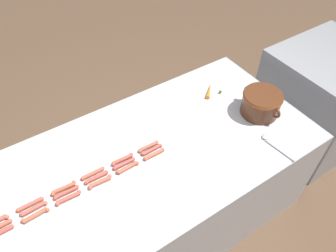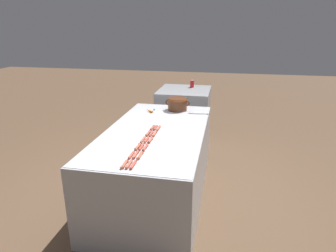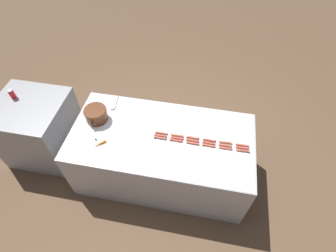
{
  "view_description": "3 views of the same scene",
  "coord_description": "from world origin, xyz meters",
  "px_view_note": "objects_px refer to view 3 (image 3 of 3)",
  "views": [
    {
      "loc": [
        1.11,
        -0.6,
        2.43
      ],
      "look_at": [
        -0.09,
        0.19,
        0.9
      ],
      "focal_mm": 33.99,
      "sensor_mm": 36.0,
      "label": 1
    },
    {
      "loc": [
        0.74,
        -3.02,
        1.95
      ],
      "look_at": [
        0.13,
        0.07,
        0.87
      ],
      "focal_mm": 31.06,
      "sensor_mm": 36.0,
      "label": 2
    },
    {
      "loc": [
        -1.81,
        -0.42,
        3.3
      ],
      "look_at": [
        0.15,
        -0.05,
        0.86
      ],
      "focal_mm": 28.01,
      "sensor_mm": 36.0,
      "label": 3
    }
  ],
  "objects_px": {
    "hot_dog_2": "(209,145)",
    "hot_dog_10": "(177,138)",
    "hot_dog_0": "(243,151)",
    "hot_dog_7": "(225,145)",
    "hot_dog_17": "(162,133)",
    "back_cabinet": "(39,129)",
    "hot_dog_13": "(226,142)",
    "bean_pot": "(96,114)",
    "serving_spoon": "(114,106)",
    "hot_dog_3": "(193,143)",
    "hot_dog_9": "(193,141)",
    "carrot": "(99,144)",
    "hot_dog_1": "(226,148)",
    "hot_dog_12": "(242,145)",
    "hot_dog_4": "(176,140)",
    "hot_dog_14": "(209,140)",
    "hot_dog_5": "(160,138)",
    "soda_can": "(12,94)",
    "hot_dog_11": "(160,136)",
    "hot_dog_16": "(177,135)",
    "hot_dog_15": "(193,138)",
    "hot_dog_6": "(242,148)",
    "hot_dog_8": "(209,143)"
  },
  "relations": [
    {
      "from": "hot_dog_11",
      "to": "hot_dog_2",
      "type": "bearing_deg",
      "value": -93.53
    },
    {
      "from": "hot_dog_10",
      "to": "hot_dog_13",
      "type": "height_order",
      "value": "same"
    },
    {
      "from": "hot_dog_6",
      "to": "bean_pot",
      "type": "bearing_deg",
      "value": 86.32
    },
    {
      "from": "hot_dog_0",
      "to": "hot_dog_16",
      "type": "distance_m",
      "value": 0.76
    },
    {
      "from": "hot_dog_9",
      "to": "hot_dog_17",
      "type": "distance_m",
      "value": 0.38
    },
    {
      "from": "hot_dog_17",
      "to": "carrot",
      "type": "relative_size",
      "value": 1.06
    },
    {
      "from": "hot_dog_9",
      "to": "hot_dog_16",
      "type": "xyz_separation_m",
      "value": [
        0.04,
        0.19,
        0.0
      ]
    },
    {
      "from": "hot_dog_10",
      "to": "hot_dog_14",
      "type": "xyz_separation_m",
      "value": [
        0.04,
        -0.37,
        0.0
      ]
    },
    {
      "from": "bean_pot",
      "to": "carrot",
      "type": "height_order",
      "value": "bean_pot"
    },
    {
      "from": "hot_dog_3",
      "to": "hot_dog_12",
      "type": "distance_m",
      "value": 0.56
    },
    {
      "from": "bean_pot",
      "to": "serving_spoon",
      "type": "bearing_deg",
      "value": -28.28
    },
    {
      "from": "hot_dog_7",
      "to": "hot_dog_12",
      "type": "relative_size",
      "value": 1.0
    },
    {
      "from": "hot_dog_10",
      "to": "hot_dog_9",
      "type": "bearing_deg",
      "value": -90.31
    },
    {
      "from": "hot_dog_4",
      "to": "hot_dog_5",
      "type": "height_order",
      "value": "same"
    },
    {
      "from": "hot_dog_13",
      "to": "soda_can",
      "type": "distance_m",
      "value": 2.7
    },
    {
      "from": "hot_dog_0",
      "to": "hot_dog_4",
      "type": "distance_m",
      "value": 0.76
    },
    {
      "from": "soda_can",
      "to": "hot_dog_12",
      "type": "bearing_deg",
      "value": -92.85
    },
    {
      "from": "hot_dog_1",
      "to": "hot_dog_10",
      "type": "height_order",
      "value": "same"
    },
    {
      "from": "hot_dog_6",
      "to": "hot_dog_10",
      "type": "relative_size",
      "value": 1.0
    },
    {
      "from": "hot_dog_10",
      "to": "hot_dog_17",
      "type": "distance_m",
      "value": 0.2
    },
    {
      "from": "hot_dog_16",
      "to": "soda_can",
      "type": "distance_m",
      "value": 2.14
    },
    {
      "from": "hot_dog_15",
      "to": "hot_dog_4",
      "type": "bearing_deg",
      "value": 111.94
    },
    {
      "from": "hot_dog_12",
      "to": "hot_dog_11",
      "type": "bearing_deg",
      "value": 92.4
    },
    {
      "from": "hot_dog_3",
      "to": "hot_dog_11",
      "type": "bearing_deg",
      "value": 84.52
    },
    {
      "from": "hot_dog_15",
      "to": "soda_can",
      "type": "height_order",
      "value": "soda_can"
    },
    {
      "from": "back_cabinet",
      "to": "bean_pot",
      "type": "xyz_separation_m",
      "value": [
        0.04,
        -0.92,
        0.47
      ]
    },
    {
      "from": "hot_dog_2",
      "to": "hot_dog_10",
      "type": "distance_m",
      "value": 0.37
    },
    {
      "from": "hot_dog_0",
      "to": "hot_dog_7",
      "type": "height_order",
      "value": "same"
    },
    {
      "from": "hot_dog_5",
      "to": "hot_dog_11",
      "type": "relative_size",
      "value": 1.0
    },
    {
      "from": "hot_dog_15",
      "to": "hot_dog_1",
      "type": "bearing_deg",
      "value": -101.48
    },
    {
      "from": "hot_dog_1",
      "to": "hot_dog_12",
      "type": "distance_m",
      "value": 0.2
    },
    {
      "from": "hot_dog_0",
      "to": "hot_dog_6",
      "type": "relative_size",
      "value": 1.0
    },
    {
      "from": "hot_dog_5",
      "to": "bean_pot",
      "type": "relative_size",
      "value": 0.45
    },
    {
      "from": "hot_dog_14",
      "to": "hot_dog_17",
      "type": "relative_size",
      "value": 1.0
    },
    {
      "from": "hot_dog_2",
      "to": "soda_can",
      "type": "relative_size",
      "value": 1.23
    },
    {
      "from": "carrot",
      "to": "hot_dog_1",
      "type": "bearing_deg",
      "value": -81.61
    },
    {
      "from": "back_cabinet",
      "to": "hot_dog_13",
      "type": "height_order",
      "value": "back_cabinet"
    },
    {
      "from": "hot_dog_3",
      "to": "hot_dog_6",
      "type": "relative_size",
      "value": 1.0
    },
    {
      "from": "carrot",
      "to": "hot_dog_7",
      "type": "bearing_deg",
      "value": -80.12
    },
    {
      "from": "hot_dog_11",
      "to": "serving_spoon",
      "type": "distance_m",
      "value": 0.78
    },
    {
      "from": "hot_dog_8",
      "to": "hot_dog_13",
      "type": "distance_m",
      "value": 0.19
    },
    {
      "from": "hot_dog_8",
      "to": "soda_can",
      "type": "height_order",
      "value": "soda_can"
    },
    {
      "from": "hot_dog_1",
      "to": "hot_dog_11",
      "type": "height_order",
      "value": "same"
    },
    {
      "from": "back_cabinet",
      "to": "hot_dog_2",
      "type": "distance_m",
      "value": 2.34
    },
    {
      "from": "hot_dog_14",
      "to": "hot_dog_11",
      "type": "bearing_deg",
      "value": 94.03
    },
    {
      "from": "hot_dog_12",
      "to": "hot_dog_14",
      "type": "xyz_separation_m",
      "value": [
        0.0,
        0.37,
        0.0
      ]
    },
    {
      "from": "back_cabinet",
      "to": "serving_spoon",
      "type": "distance_m",
      "value": 1.15
    },
    {
      "from": "hot_dog_3",
      "to": "hot_dog_9",
      "type": "height_order",
      "value": "same"
    },
    {
      "from": "hot_dog_15",
      "to": "hot_dog_9",
      "type": "bearing_deg",
      "value": -174.68
    },
    {
      "from": "hot_dog_12",
      "to": "hot_dog_17",
      "type": "bearing_deg",
      "value": 90.01
    }
  ]
}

